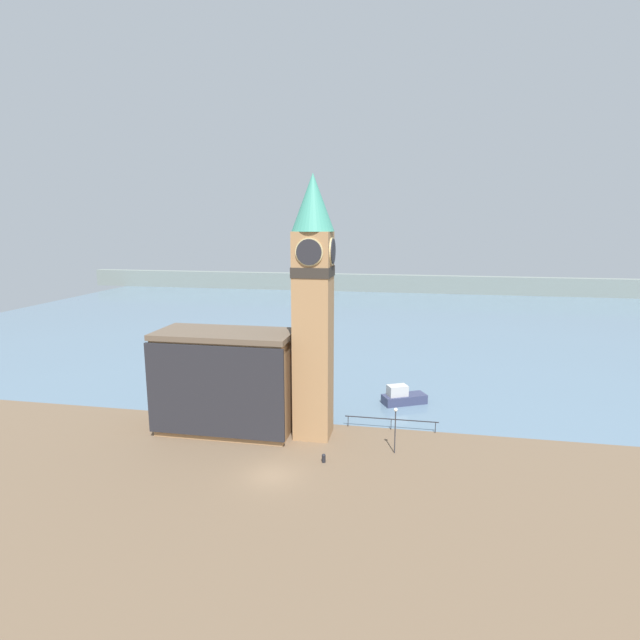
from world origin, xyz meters
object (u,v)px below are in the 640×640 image
Objects in this scene: pier_building at (225,381)px; boat_near at (402,397)px; mooring_bollard_near at (324,458)px; lamp_post at (395,422)px; clock_tower at (313,302)px.

boat_near is (16.29, 10.26, -4.05)m from pier_building.
pier_building is at bearing -174.58° from boat_near.
boat_near is at bearing 68.20° from mooring_bollard_near.
clock_tower is at bearing 162.28° from lamp_post.
clock_tower is 17.29m from boat_near.
lamp_post is (7.58, -2.42, -9.70)m from clock_tower.
lamp_post is at bearing -118.45° from boat_near.
pier_building is 16.18m from lamp_post.
clock_tower is at bearing 2.66° from pier_building.
lamp_post is at bearing -17.72° from clock_tower.
pier_building is 17.16× the size of mooring_bollard_near.
lamp_post is (15.93, -2.03, -1.98)m from pier_building.
mooring_bollard_near is (1.90, -5.22, -12.14)m from clock_tower.
pier_building is 3.14× the size of lamp_post.
mooring_bollard_near is at bearing -69.97° from clock_tower.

